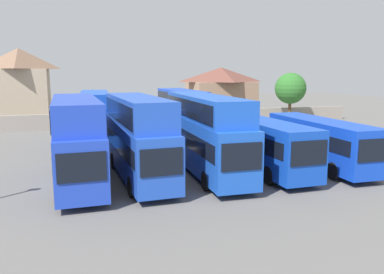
{
  "coord_description": "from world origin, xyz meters",
  "views": [
    {
      "loc": [
        -7.83,
        -23.65,
        6.56
      ],
      "look_at": [
        0.0,
        3.0,
        1.96
      ],
      "focal_mm": 36.85,
      "sensor_mm": 36.0,
      "label": 1
    }
  ],
  "objects": [
    {
      "name": "depot_boundary_wall",
      "position": [
        0.0,
        23.42,
        0.9
      ],
      "size": [
        56.0,
        0.5,
        1.8
      ],
      "primitive_type": "cube",
      "color": "gray",
      "rests_on": "ground"
    },
    {
      "name": "bus_2",
      "position": [
        -4.29,
        -0.03,
        2.85
      ],
      "size": [
        2.98,
        10.71,
        5.08
      ],
      "rotation": [
        0.0,
        0.0,
        -1.52
      ],
      "color": "blue",
      "rests_on": "ground"
    },
    {
      "name": "bus_7",
      "position": [
        -2.25,
        13.71,
        1.89
      ],
      "size": [
        3.01,
        10.18,
        3.29
      ],
      "rotation": [
        0.0,
        0.0,
        -1.52
      ],
      "color": "blue",
      "rests_on": "ground"
    },
    {
      "name": "bus_8",
      "position": [
        1.99,
        13.19,
        2.72
      ],
      "size": [
        2.83,
        10.3,
        4.83
      ],
      "rotation": [
        0.0,
        0.0,
        -1.54
      ],
      "color": "blue",
      "rests_on": "ground"
    },
    {
      "name": "bus_3",
      "position": [
        0.11,
        0.24,
        2.85
      ],
      "size": [
        2.67,
        11.8,
        5.07
      ],
      "rotation": [
        0.0,
        0.0,
        -1.58
      ],
      "color": "blue",
      "rests_on": "ground"
    },
    {
      "name": "bus_4",
      "position": [
        3.89,
        0.02,
        1.95
      ],
      "size": [
        2.86,
        11.24,
        3.4
      ],
      "rotation": [
        0.0,
        0.0,
        -1.54
      ],
      "color": "blue",
      "rests_on": "ground"
    },
    {
      "name": "bus_5",
      "position": [
        8.28,
        -0.36,
        1.89
      ],
      "size": [
        2.63,
        10.6,
        3.29
      ],
      "rotation": [
        0.0,
        0.0,
        -1.58
      ],
      "color": "blue",
      "rests_on": "ground"
    },
    {
      "name": "house_terrace_left",
      "position": [
        -14.79,
        32.79,
        4.9
      ],
      "size": [
        7.36,
        6.73,
        9.61
      ],
      "color": "tan",
      "rests_on": "ground"
    },
    {
      "name": "bus_6",
      "position": [
        -6.24,
        13.41,
        2.67
      ],
      "size": [
        2.97,
        10.19,
        4.74
      ],
      "rotation": [
        0.0,
        0.0,
        -1.62
      ],
      "color": "blue",
      "rests_on": "ground"
    },
    {
      "name": "house_terrace_centre",
      "position": [
        13.21,
        32.49,
        3.69
      ],
      "size": [
        9.56,
        7.69,
        7.23
      ],
      "color": "#9E7A60",
      "rests_on": "ground"
    },
    {
      "name": "bus_1",
      "position": [
        -7.91,
        0.15,
        2.84
      ],
      "size": [
        2.88,
        11.17,
        5.04
      ],
      "rotation": [
        0.0,
        0.0,
        -1.54
      ],
      "color": "blue",
      "rests_on": "ground"
    },
    {
      "name": "ground",
      "position": [
        0.0,
        18.0,
        0.0
      ],
      "size": [
        140.0,
        140.0,
        0.0
      ],
      "primitive_type": "plane",
      "color": "#605E5B"
    },
    {
      "name": "bus_9",
      "position": [
        5.86,
        13.04,
        1.94
      ],
      "size": [
        2.8,
        11.21,
        3.39
      ],
      "rotation": [
        0.0,
        0.0,
        -1.59
      ],
      "color": "blue",
      "rests_on": "ground"
    },
    {
      "name": "tree_left_of_lot",
      "position": [
        18.55,
        21.42,
        4.45
      ],
      "size": [
        3.96,
        3.96,
        6.45
      ],
      "color": "brown",
      "rests_on": "ground"
    }
  ]
}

